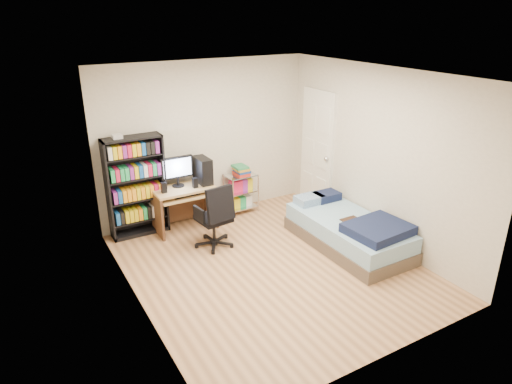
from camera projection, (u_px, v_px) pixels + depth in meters
room at (272, 178)px, 5.60m from camera, size 3.58×4.08×2.58m
media_shelf at (136, 185)px, 6.69m from camera, size 0.85×0.28×1.57m
computer_desk at (188, 189)px, 6.97m from camera, size 0.91×0.53×1.15m
office_chair at (215, 227)px, 6.48m from camera, size 0.63×0.63×0.95m
wire_cart at (241, 182)px, 7.54m from camera, size 0.51×0.37×0.81m
bed at (349, 231)px, 6.51m from camera, size 0.94×1.88×0.54m
door at (317, 150)px, 7.58m from camera, size 0.12×0.80×2.00m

